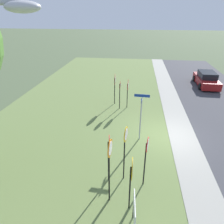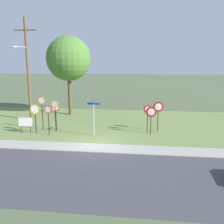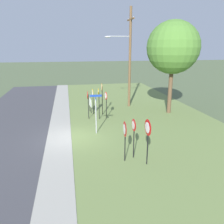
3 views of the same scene
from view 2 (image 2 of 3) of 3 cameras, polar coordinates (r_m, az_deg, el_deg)
name	(u,v)px [view 2 (image 2 of 3)]	position (r m, az deg, el deg)	size (l,w,h in m)	color
ground_plane	(96,144)	(17.74, -3.58, -7.29)	(160.00, 160.00, 0.00)	#4C5B3D
road_asphalt	(79,175)	(13.41, -7.40, -13.99)	(44.00, 6.40, 0.01)	#3D3D42
sidewalk_strip	(94,148)	(16.99, -4.07, -8.08)	(44.00, 1.60, 0.06)	#99968C
grass_median	(108,123)	(23.41, -0.93, -2.43)	(44.00, 12.00, 0.04)	olive
stop_sign_near_left	(55,110)	(20.43, -12.76, 0.54)	(0.63, 0.13, 2.60)	black
stop_sign_near_right	(48,114)	(19.77, -14.22, -0.47)	(0.62, 0.13, 2.34)	black
stop_sign_far_left	(35,112)	(20.74, -17.01, -0.07)	(0.77, 0.09, 2.29)	black
stop_sign_far_center	(56,111)	(21.13, -12.62, 0.26)	(0.65, 0.12, 2.26)	black
stop_sign_far_right	(42,106)	(21.28, -15.56, 1.25)	(0.65, 0.11, 2.80)	black
yield_sign_near_left	(158,109)	(20.61, 10.39, 0.63)	(0.83, 0.11, 2.43)	black
yield_sign_near_right	(148,112)	(20.15, 8.03, -0.07)	(0.67, 0.11, 2.22)	black
yield_sign_far_left	(151,114)	(19.62, 8.83, -0.46)	(0.82, 0.10, 2.20)	black
street_name_post	(94,115)	(19.02, -4.16, -0.66)	(0.96, 0.82, 2.76)	#9EA0A8
utility_pole	(27,67)	(24.66, -18.64, 9.65)	(2.10, 2.58, 9.42)	brown
notice_board	(25,123)	(21.11, -18.97, -2.31)	(1.10, 0.09, 1.25)	black
oak_tree_left	(68,59)	(26.52, -9.80, 11.77)	(4.53, 4.53, 8.07)	brown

